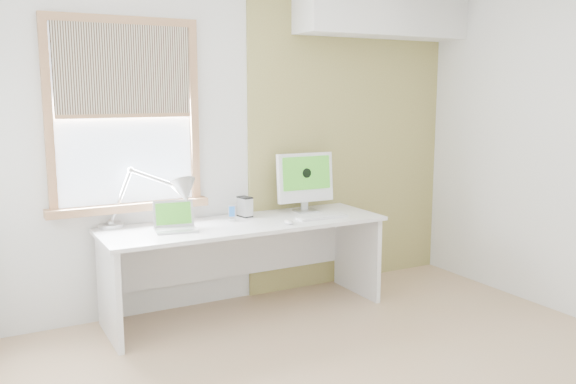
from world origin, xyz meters
TOP-DOWN VIEW (x-y plane):
  - room at (0.00, 0.00)m, footprint 4.04×3.54m
  - accent_wall at (1.00, 1.74)m, footprint 2.00×0.02m
  - soffit at (1.20, 1.57)m, footprint 1.60×0.40m
  - window at (-1.00, 1.71)m, footprint 1.20×0.14m
  - desk at (-0.20, 1.44)m, footprint 2.20×0.70m
  - desk_lamp at (-0.74, 1.52)m, footprint 0.73×0.48m
  - laptop at (-0.75, 1.39)m, footprint 0.33×0.28m
  - phone_dock at (-0.26, 1.48)m, footprint 0.08×0.08m
  - external_drive at (-0.11, 1.58)m, footprint 0.10×0.14m
  - imac at (0.43, 1.55)m, footprint 0.50×0.17m
  - keyboard at (0.41, 1.23)m, footprint 0.42×0.12m
  - mouse at (0.07, 1.17)m, footprint 0.07×0.11m

SIDE VIEW (x-z plane):
  - desk at x=-0.20m, z-range 0.17..0.90m
  - keyboard at x=0.41m, z-range 0.73..0.75m
  - mouse at x=0.07m, z-range 0.73..0.76m
  - phone_dock at x=-0.26m, z-range 0.70..0.83m
  - laptop at x=-0.75m, z-range 0.68..0.88m
  - external_drive at x=-0.11m, z-range 0.73..0.89m
  - desk_lamp at x=-0.74m, z-range 0.74..1.19m
  - imac at x=0.43m, z-range 0.76..1.25m
  - room at x=0.00m, z-range -0.02..2.62m
  - accent_wall at x=1.00m, z-range 0.00..2.60m
  - window at x=-1.00m, z-range 0.83..2.25m
  - soffit at x=1.20m, z-range 2.19..2.61m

